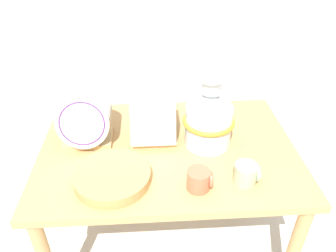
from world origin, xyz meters
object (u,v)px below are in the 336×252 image
dish_rack_square_plates (153,124)px  dish_rack_round_plates (85,122)px  ceramic_vase (209,117)px  mug_sage_glaze (247,174)px  wicker_charger_stack (112,177)px  mug_terracotta_glaze (200,180)px

dish_rack_square_plates → dish_rack_round_plates: bearing=-179.2°
ceramic_vase → mug_sage_glaze: size_ratio=3.46×
wicker_charger_stack → mug_terracotta_glaze: mug_terracotta_glaze is taller
dish_rack_round_plates → wicker_charger_stack: 0.31m
dish_rack_square_plates → mug_terracotta_glaze: size_ratio=2.23×
ceramic_vase → dish_rack_square_plates: (-0.24, 0.05, -0.06)m
dish_rack_round_plates → mug_sage_glaze: (0.64, -0.30, -0.06)m
dish_rack_round_plates → mug_terracotta_glaze: size_ratio=2.55×
ceramic_vase → dish_rack_square_plates: bearing=168.7°
mug_sage_glaze → ceramic_vase: bearing=112.9°
ceramic_vase → wicker_charger_stack: bearing=-151.2°
dish_rack_round_plates → ceramic_vase: bearing=-4.7°
dish_rack_square_plates → ceramic_vase: bearing=-11.3°
dish_rack_square_plates → wicker_charger_stack: (-0.17, -0.27, -0.06)m
ceramic_vase → mug_terracotta_glaze: 0.30m
mug_terracotta_glaze → dish_rack_round_plates: bearing=145.0°
mug_sage_glaze → mug_terracotta_glaze: size_ratio=1.00×
ceramic_vase → dish_rack_round_plates: size_ratio=1.36×
dish_rack_round_plates → dish_rack_square_plates: dish_rack_round_plates is taller
dish_rack_round_plates → mug_sage_glaze: dish_rack_round_plates is taller
ceramic_vase → wicker_charger_stack: size_ratio=1.13×
ceramic_vase → mug_sage_glaze: bearing=-67.1°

